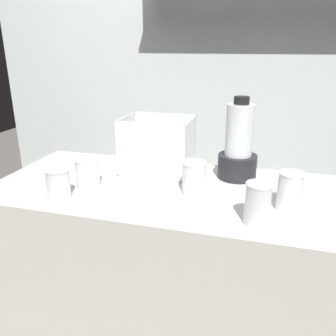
# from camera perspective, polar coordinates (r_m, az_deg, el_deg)

# --- Properties ---
(counter) EXTENTS (1.40, 0.64, 0.90)m
(counter) POSITION_cam_1_polar(r_m,az_deg,el_deg) (1.61, 0.00, -18.06)
(counter) COLOR beige
(counter) RESTS_ON ground_plane
(back_wall_unit) EXTENTS (2.60, 0.24, 2.50)m
(back_wall_unit) POSITION_cam_1_polar(r_m,az_deg,el_deg) (2.03, 6.26, 14.79)
(back_wall_unit) COLOR silver
(back_wall_unit) RESTS_ON ground_plane
(carrot_display_bin) EXTENTS (0.30, 0.22, 0.24)m
(carrot_display_bin) POSITION_cam_1_polar(r_m,az_deg,el_deg) (1.54, -1.80, 2.25)
(carrot_display_bin) COLOR white
(carrot_display_bin) RESTS_ON counter
(blender_pitcher) EXTENTS (0.16, 0.16, 0.34)m
(blender_pitcher) POSITION_cam_1_polar(r_m,az_deg,el_deg) (1.47, 11.45, 3.29)
(blender_pitcher) COLOR black
(blender_pitcher) RESTS_ON counter
(juice_cup_mango_far_left) EXTENTS (0.09, 0.09, 0.11)m
(juice_cup_mango_far_left) POSITION_cam_1_polar(r_m,az_deg,el_deg) (1.33, -17.54, -2.64)
(juice_cup_mango_far_left) COLOR white
(juice_cup_mango_far_left) RESTS_ON counter
(juice_cup_pomegranate_left) EXTENTS (0.09, 0.09, 0.12)m
(juice_cup_pomegranate_left) POSITION_cam_1_polar(r_m,az_deg,el_deg) (1.40, -13.02, -1.01)
(juice_cup_pomegranate_left) COLOR white
(juice_cup_pomegranate_left) RESTS_ON counter
(juice_cup_beet_middle) EXTENTS (0.09, 0.09, 0.13)m
(juice_cup_beet_middle) POSITION_cam_1_polar(r_m,az_deg,el_deg) (1.30, 4.28, -1.85)
(juice_cup_beet_middle) COLOR white
(juice_cup_beet_middle) RESTS_ON counter
(juice_cup_pomegranate_right) EXTENTS (0.08, 0.08, 0.14)m
(juice_cup_pomegranate_right) POSITION_cam_1_polar(r_m,az_deg,el_deg) (1.12, 14.46, -6.10)
(juice_cup_pomegranate_right) COLOR white
(juice_cup_pomegranate_right) RESTS_ON counter
(juice_cup_beet_far_right) EXTENTS (0.08, 0.08, 0.13)m
(juice_cup_beet_far_right) POSITION_cam_1_polar(r_m,az_deg,el_deg) (1.25, 19.26, -3.89)
(juice_cup_beet_far_right) COLOR white
(juice_cup_beet_far_right) RESTS_ON counter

